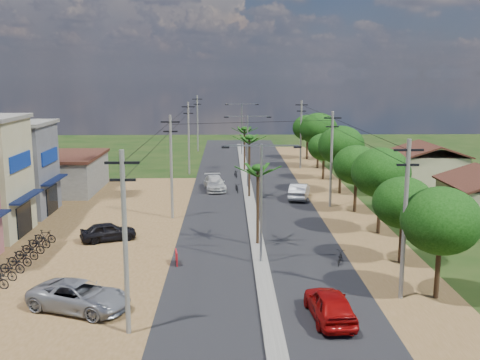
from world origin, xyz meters
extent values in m
plane|color=black|center=(0.00, 0.00, 0.00)|extent=(160.00, 160.00, 0.00)
cube|color=black|center=(0.00, 15.00, 0.02)|extent=(12.00, 110.00, 0.04)
cube|color=#605E56|center=(0.00, 18.00, 0.09)|extent=(1.00, 90.00, 0.18)
cube|color=brown|center=(-15.00, 8.00, 0.02)|extent=(18.00, 46.00, 0.04)
cube|color=brown|center=(8.50, 15.00, 0.01)|extent=(5.00, 90.00, 0.03)
cube|color=#0D1639|center=(-17.60, 7.00, 3.10)|extent=(0.80, 5.40, 0.15)
cube|color=black|center=(-17.95, 7.00, 1.30)|extent=(0.10, 3.00, 2.40)
cube|color=navy|center=(-17.92, 7.00, 5.85)|extent=(0.12, 4.20, 1.20)
cube|color=#505158|center=(-22.00, 14.00, 4.00)|extent=(8.00, 6.00, 8.00)
cube|color=#605E56|center=(-22.00, 14.00, 8.15)|extent=(8.40, 6.40, 0.30)
cube|color=#0D1639|center=(-17.60, 14.00, 3.10)|extent=(0.80, 5.40, 0.15)
cube|color=black|center=(-17.95, 14.00, 1.30)|extent=(0.10, 3.00, 2.40)
cube|color=navy|center=(-17.92, 14.00, 5.20)|extent=(0.12, 4.20, 1.20)
cube|color=#605E56|center=(-21.00, 24.00, 1.80)|extent=(10.00, 10.00, 3.60)
cube|color=black|center=(-21.00, 24.00, 3.80)|extent=(10.40, 10.40, 0.30)
cube|color=tan|center=(21.00, 28.00, 1.65)|extent=(7.00, 7.00, 3.30)
cylinder|color=black|center=(9.50, -6.00, 2.10)|extent=(0.28, 0.28, 4.20)
ellipsoid|color=black|center=(9.50, -6.00, 4.50)|extent=(4.40, 4.40, 3.74)
cylinder|color=black|center=(9.30, 0.00, 1.92)|extent=(0.28, 0.28, 3.85)
ellipsoid|color=black|center=(9.30, 0.00, 4.12)|extent=(4.00, 4.00, 3.40)
cylinder|color=black|center=(9.70, 7.00, 2.27)|extent=(0.28, 0.28, 4.55)
ellipsoid|color=black|center=(9.70, 7.00, 4.88)|extent=(4.60, 4.60, 3.91)
cylinder|color=black|center=(9.40, 14.00, 2.03)|extent=(0.28, 0.28, 4.06)
ellipsoid|color=black|center=(9.40, 14.00, 4.35)|extent=(4.20, 4.20, 3.57)
cylinder|color=black|center=(9.60, 22.00, 2.38)|extent=(0.28, 0.28, 4.76)
ellipsoid|color=black|center=(9.60, 22.00, 5.10)|extent=(4.80, 4.80, 4.08)
cylinder|color=black|center=(9.20, 30.00, 1.82)|extent=(0.28, 0.28, 3.64)
ellipsoid|color=black|center=(9.20, 30.00, 3.90)|extent=(3.80, 3.80, 3.23)
cylinder|color=black|center=(9.80, 38.00, 2.45)|extent=(0.28, 0.28, 4.90)
ellipsoid|color=black|center=(9.80, 38.00, 5.25)|extent=(5.00, 5.00, 4.25)
cylinder|color=black|center=(9.50, 46.00, 2.17)|extent=(0.28, 0.28, 4.34)
ellipsoid|color=black|center=(9.50, 46.00, 4.65)|extent=(4.40, 4.40, 3.74)
cylinder|color=black|center=(0.00, 4.00, 2.90)|extent=(0.22, 0.22, 5.80)
cylinder|color=black|center=(0.00, 20.00, 3.10)|extent=(0.22, 0.22, 6.20)
cylinder|color=black|center=(0.00, 36.00, 2.75)|extent=(0.22, 0.22, 5.50)
cylinder|color=gray|center=(0.00, 0.00, 4.00)|extent=(0.16, 0.16, 8.00)
cube|color=gray|center=(1.20, 0.00, 7.90)|extent=(2.40, 0.08, 0.08)
cube|color=gray|center=(-1.20, 0.00, 7.90)|extent=(2.40, 0.08, 0.08)
cube|color=black|center=(2.30, 0.00, 7.80)|extent=(0.50, 0.18, 0.12)
cube|color=black|center=(-2.30, 0.00, 7.80)|extent=(0.50, 0.18, 0.12)
cylinder|color=gray|center=(0.00, 25.00, 4.00)|extent=(0.16, 0.16, 8.00)
cube|color=gray|center=(1.20, 25.00, 7.90)|extent=(2.40, 0.08, 0.08)
cube|color=gray|center=(-1.20, 25.00, 7.90)|extent=(2.40, 0.08, 0.08)
cube|color=black|center=(2.30, 25.00, 7.80)|extent=(0.50, 0.18, 0.12)
cube|color=black|center=(-2.30, 25.00, 7.80)|extent=(0.50, 0.18, 0.12)
cylinder|color=gray|center=(0.00, 50.00, 4.00)|extent=(0.16, 0.16, 8.00)
cube|color=gray|center=(1.20, 50.00, 7.90)|extent=(2.40, 0.08, 0.08)
cube|color=gray|center=(-1.20, 50.00, 7.90)|extent=(2.40, 0.08, 0.08)
cube|color=black|center=(2.30, 50.00, 7.80)|extent=(0.50, 0.18, 0.12)
cube|color=black|center=(-2.30, 50.00, 7.80)|extent=(0.50, 0.18, 0.12)
cylinder|color=#605E56|center=(-7.00, -10.00, 4.50)|extent=(0.24, 0.24, 9.00)
cube|color=black|center=(-7.00, -10.00, 8.40)|extent=(1.60, 0.12, 0.12)
cube|color=black|center=(-7.00, -10.00, 7.60)|extent=(1.20, 0.12, 0.12)
cylinder|color=#605E56|center=(-7.00, 12.00, 4.50)|extent=(0.24, 0.24, 9.00)
cube|color=black|center=(-7.00, 12.00, 8.40)|extent=(1.60, 0.12, 0.12)
cube|color=black|center=(-7.00, 12.00, 7.60)|extent=(1.20, 0.12, 0.12)
cylinder|color=#605E56|center=(-7.00, 34.00, 4.50)|extent=(0.24, 0.24, 9.00)
cube|color=black|center=(-7.00, 34.00, 8.40)|extent=(1.60, 0.12, 0.12)
cube|color=black|center=(-7.00, 34.00, 7.60)|extent=(1.20, 0.12, 0.12)
cylinder|color=#605E56|center=(-7.00, 55.00, 4.50)|extent=(0.24, 0.24, 9.00)
cube|color=black|center=(-7.00, 55.00, 8.40)|extent=(1.60, 0.12, 0.12)
cube|color=black|center=(-7.00, 55.00, 7.60)|extent=(1.20, 0.12, 0.12)
cylinder|color=#605E56|center=(7.50, -6.00, 4.50)|extent=(0.24, 0.24, 9.00)
cube|color=black|center=(7.50, -6.00, 8.40)|extent=(1.60, 0.12, 0.12)
cube|color=black|center=(7.50, -6.00, 7.60)|extent=(1.20, 0.12, 0.12)
cylinder|color=#605E56|center=(7.50, 16.00, 4.50)|extent=(0.24, 0.24, 9.00)
cube|color=black|center=(7.50, 16.00, 8.40)|extent=(1.60, 0.12, 0.12)
cube|color=black|center=(7.50, 16.00, 7.60)|extent=(1.20, 0.12, 0.12)
cylinder|color=#605E56|center=(7.50, 38.00, 4.50)|extent=(0.24, 0.24, 9.00)
cube|color=black|center=(7.50, 38.00, 8.40)|extent=(1.60, 0.12, 0.12)
cube|color=black|center=(7.50, 38.00, 7.60)|extent=(1.20, 0.12, 0.12)
imported|color=#850807|center=(3.01, -8.72, 0.82)|extent=(2.29, 4.94, 1.64)
imported|color=gray|center=(5.00, 19.42, 0.80)|extent=(2.79, 5.09, 1.59)
imported|color=#ABABA7|center=(-3.58, 23.94, 0.74)|extent=(2.71, 5.34, 1.49)
imported|color=gray|center=(-10.05, -7.21, 0.77)|extent=(6.08, 4.37, 1.54)
imported|color=black|center=(-11.17, 5.43, 0.70)|extent=(4.44, 3.05, 1.40)
imported|color=black|center=(5.20, -0.21, 0.42)|extent=(1.02, 1.70, 0.84)
imported|color=black|center=(-1.20, 22.75, 0.50)|extent=(0.86, 1.95, 0.99)
imported|color=black|center=(-1.20, 31.17, 0.45)|extent=(0.74, 1.57, 0.91)
cube|color=maroon|center=(-5.57, -0.04, 0.48)|extent=(0.26, 1.14, 0.96)
cylinder|color=black|center=(-5.57, -0.57, 0.24)|extent=(0.04, 0.04, 0.48)
cylinder|color=black|center=(-5.57, 0.48, 0.24)|extent=(0.04, 0.04, 0.48)
imported|color=black|center=(-15.77, -2.78, 0.50)|extent=(1.72, 0.73, 1.00)
imported|color=black|center=(-15.77, -1.48, 0.50)|extent=(1.72, 0.73, 1.00)
imported|color=black|center=(-15.77, -0.18, 0.50)|extent=(1.72, 0.73, 1.00)
imported|color=black|center=(-15.77, 1.12, 0.50)|extent=(1.72, 0.73, 1.00)
imported|color=black|center=(-15.77, 2.42, 0.50)|extent=(1.72, 0.73, 1.00)
imported|color=black|center=(-15.77, 3.72, 0.50)|extent=(1.72, 0.73, 1.00)
imported|color=black|center=(-15.77, 5.02, 0.50)|extent=(1.72, 0.73, 1.00)
camera|label=1|loc=(-2.15, -35.46, 12.41)|focal=42.00mm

